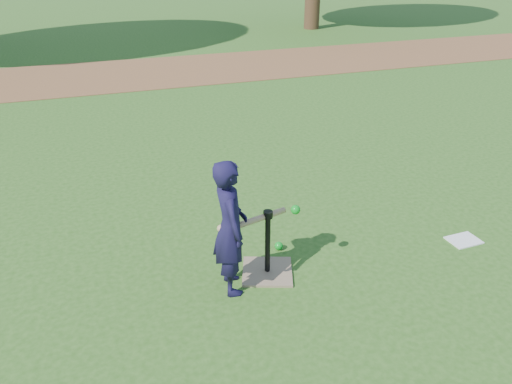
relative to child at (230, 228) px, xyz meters
name	(u,v)px	position (x,y,z in m)	size (l,w,h in m)	color
ground	(219,258)	(0.01, 0.44, -0.58)	(80.00, 80.00, 0.00)	#285116
dirt_strip	(127,74)	(0.01, 7.94, -0.57)	(24.00, 3.00, 0.01)	brown
child	(230,228)	(0.00, 0.00, 0.00)	(0.42, 0.28, 1.15)	black
wiffle_ball_ground	(279,246)	(0.58, 0.39, -0.54)	(0.08, 0.08, 0.08)	#0D901D
clipboard	(464,240)	(2.34, -0.06, -0.57)	(0.30, 0.23, 0.01)	white
batting_tee	(267,262)	(0.35, 0.09, -0.47)	(0.55, 0.55, 0.61)	#876F55
swing_action	(260,219)	(0.27, 0.05, 0.00)	(0.71, 0.21, 0.12)	tan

